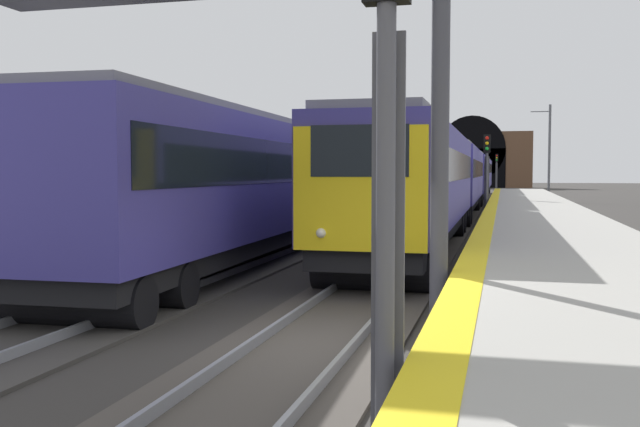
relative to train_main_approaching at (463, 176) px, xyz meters
name	(u,v)px	position (x,y,z in m)	size (l,w,h in m)	color
ground_plane	(312,345)	(-40.60, 0.00, -2.32)	(320.00, 320.00, 0.00)	#302D2B
platform_right	(603,324)	(-40.60, -4.10, -1.79)	(112.00, 4.18, 1.07)	#9E9B93
platform_right_edge_strip	(465,280)	(-40.60, -2.26, -1.25)	(112.00, 0.50, 0.01)	yellow
track_main_line	(312,342)	(-40.60, 0.00, -2.28)	(160.00, 2.72, 0.21)	#423D38
track_adjacent_line	(56,326)	(-40.60, 4.43, -2.28)	(160.00, 3.16, 0.21)	#383533
train_main_approaching	(463,176)	(0.00, 0.00, 0.00)	(74.40, 2.87, 4.06)	navy
train_adjacent_platform	(375,176)	(-10.48, 4.43, 0.06)	(62.78, 3.41, 5.04)	navy
railway_signal_near	(386,118)	(-45.01, -1.82, 0.73)	(0.39, 0.38, 5.02)	#4C4C54
railway_signal_mid	(487,167)	(-9.23, -1.82, 0.55)	(0.39, 0.38, 4.71)	#4C4C54
railway_signal_far	(497,168)	(49.06, -1.82, 0.70)	(0.39, 0.38, 4.97)	#38383D
overhead_signal_gantry	(196,37)	(-39.79, 2.21, 2.51)	(0.70, 8.32, 6.37)	#3F3F47
tunnel_portal	(472,160)	(67.13, 2.21, 2.20)	(2.97, 18.79, 11.55)	brown
catenary_mast_far	(549,152)	(14.19, -6.56, 1.98)	(0.22, 1.73, 8.42)	#595B60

